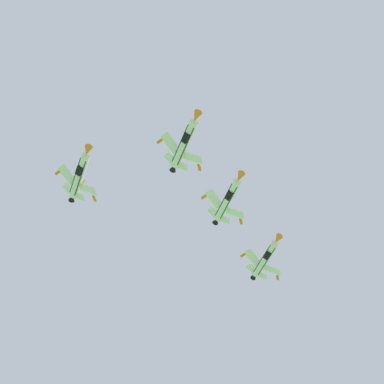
{
  "coord_description": "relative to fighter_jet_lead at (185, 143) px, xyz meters",
  "views": [
    {
      "loc": [
        0.23,
        -0.28,
        1.63
      ],
      "look_at": [
        24.56,
        113.42,
        114.08
      ],
      "focal_mm": 72.38,
      "sensor_mm": 36.0,
      "label": 1
    }
  ],
  "objects": [
    {
      "name": "fighter_jet_left_outer",
      "position": [
        25.55,
        32.4,
        1.69
      ],
      "size": [
        9.44,
        15.96,
        5.38
      ],
      "rotation": [
        0.0,
        -0.51,
        3.25
      ],
      "color": "white"
    },
    {
      "name": "fighter_jet_right_wing",
      "position": [
        -18.82,
        12.89,
        0.0
      ],
      "size": [
        9.23,
        15.96,
        5.5
      ],
      "rotation": [
        0.0,
        -0.55,
        3.25
      ],
      "color": "white"
    },
    {
      "name": "fighter_jet_lead",
      "position": [
        0.0,
        0.0,
        0.0
      ],
      "size": [
        9.28,
        15.96,
        5.47
      ],
      "rotation": [
        0.0,
        -0.55,
        3.25
      ],
      "color": "white"
    },
    {
      "name": "fighter_jet_left_wing",
      "position": [
        12.21,
        14.66,
        1.06
      ],
      "size": [
        9.34,
        15.96,
        5.44
      ],
      "rotation": [
        0.0,
        -0.53,
        3.25
      ],
      "color": "white"
    }
  ]
}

